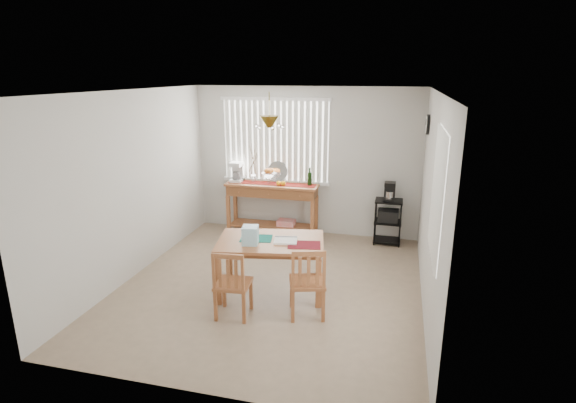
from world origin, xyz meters
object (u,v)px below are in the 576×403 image
(wire_cart, at_px, (388,217))
(dining_table, at_px, (271,246))
(chair_right, at_px, (307,282))
(sideboard, at_px, (273,196))
(chair_left, at_px, (232,284))
(cart_items, at_px, (390,192))

(wire_cart, height_order, dining_table, wire_cart)
(wire_cart, distance_m, chair_right, 2.81)
(sideboard, relative_size, dining_table, 1.10)
(wire_cart, relative_size, chair_left, 0.89)
(dining_table, bearing_deg, sideboard, 105.26)
(cart_items, distance_m, dining_table, 2.63)
(cart_items, bearing_deg, sideboard, -179.73)
(chair_right, bearing_deg, dining_table, 139.57)
(cart_items, height_order, dining_table, cart_items)
(sideboard, bearing_deg, chair_left, -83.54)
(sideboard, bearing_deg, chair_right, -66.15)
(chair_left, bearing_deg, sideboard, 96.46)
(sideboard, relative_size, chair_right, 1.83)
(wire_cart, xyz_separation_m, dining_table, (-1.43, -2.18, 0.19))
(sideboard, height_order, cart_items, cart_items)
(sideboard, bearing_deg, dining_table, -74.74)
(dining_table, distance_m, chair_right, 0.80)
(wire_cart, relative_size, cart_items, 2.43)
(dining_table, xyz_separation_m, chair_right, (0.59, -0.50, -0.21))
(cart_items, relative_size, dining_table, 0.21)
(sideboard, relative_size, cart_items, 5.22)
(wire_cart, xyz_separation_m, cart_items, (-0.00, 0.01, 0.45))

